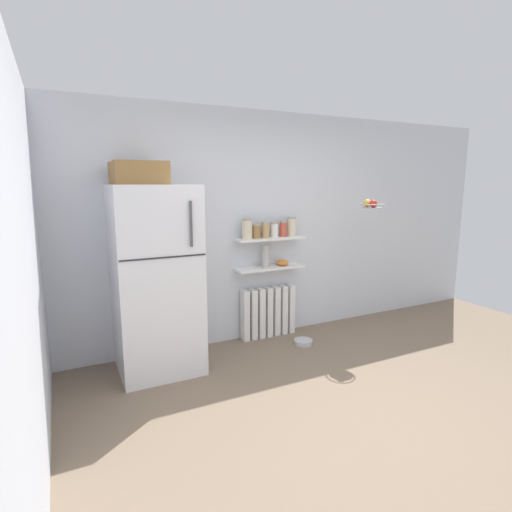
{
  "coord_description": "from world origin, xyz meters",
  "views": [
    {
      "loc": [
        -2.03,
        -2.09,
        1.79
      ],
      "look_at": [
        -0.2,
        1.6,
        1.05
      ],
      "focal_mm": 28.05,
      "sensor_mm": 36.0,
      "label": 1
    }
  ],
  "objects_px": {
    "hanging_fruit_basket": "(372,204)",
    "storage_jar_3": "(274,230)",
    "storage_jar_5": "(292,227)",
    "storage_jar_1": "(256,231)",
    "refrigerator": "(155,275)",
    "radiator": "(268,312)",
    "storage_jar_4": "(283,229)",
    "shelf_bowl": "(282,263)",
    "pet_food_bowl": "(303,342)",
    "vase": "(266,256)",
    "storage_jar_2": "(266,230)",
    "storage_jar_0": "(247,229)"
  },
  "relations": [
    {
      "from": "storage_jar_0",
      "to": "storage_jar_2",
      "type": "distance_m",
      "value": 0.23
    },
    {
      "from": "vase",
      "to": "hanging_fruit_basket",
      "type": "xyz_separation_m",
      "value": [
        1.13,
        -0.45,
        0.58
      ]
    },
    {
      "from": "refrigerator",
      "to": "hanging_fruit_basket",
      "type": "distance_m",
      "value": 2.53
    },
    {
      "from": "vase",
      "to": "shelf_bowl",
      "type": "relative_size",
      "value": 1.72
    },
    {
      "from": "shelf_bowl",
      "to": "pet_food_bowl",
      "type": "height_order",
      "value": "shelf_bowl"
    },
    {
      "from": "radiator",
      "to": "shelf_bowl",
      "type": "height_order",
      "value": "shelf_bowl"
    },
    {
      "from": "storage_jar_5",
      "to": "storage_jar_1",
      "type": "bearing_deg",
      "value": 180.0
    },
    {
      "from": "storage_jar_3",
      "to": "radiator",
      "type": "bearing_deg",
      "value": 152.5
    },
    {
      "from": "storage_jar_2",
      "to": "storage_jar_5",
      "type": "height_order",
      "value": "storage_jar_5"
    },
    {
      "from": "storage_jar_2",
      "to": "shelf_bowl",
      "type": "distance_m",
      "value": 0.46
    },
    {
      "from": "storage_jar_4",
      "to": "shelf_bowl",
      "type": "relative_size",
      "value": 1.2
    },
    {
      "from": "storage_jar_3",
      "to": "storage_jar_5",
      "type": "bearing_deg",
      "value": -0.0
    },
    {
      "from": "storage_jar_4",
      "to": "vase",
      "type": "bearing_deg",
      "value": 180.0
    },
    {
      "from": "vase",
      "to": "shelf_bowl",
      "type": "height_order",
      "value": "vase"
    },
    {
      "from": "storage_jar_5",
      "to": "vase",
      "type": "relative_size",
      "value": 0.86
    },
    {
      "from": "radiator",
      "to": "storage_jar_2",
      "type": "height_order",
      "value": "storage_jar_2"
    },
    {
      "from": "refrigerator",
      "to": "pet_food_bowl",
      "type": "bearing_deg",
      "value": -4.49
    },
    {
      "from": "storage_jar_2",
      "to": "pet_food_bowl",
      "type": "relative_size",
      "value": 0.87
    },
    {
      "from": "storage_jar_0",
      "to": "storage_jar_3",
      "type": "distance_m",
      "value": 0.35
    },
    {
      "from": "storage_jar_2",
      "to": "hanging_fruit_basket",
      "type": "distance_m",
      "value": 1.25
    },
    {
      "from": "refrigerator",
      "to": "storage_jar_5",
      "type": "relative_size",
      "value": 8.89
    },
    {
      "from": "shelf_bowl",
      "to": "hanging_fruit_basket",
      "type": "xyz_separation_m",
      "value": [
        0.91,
        -0.45,
        0.68
      ]
    },
    {
      "from": "storage_jar_0",
      "to": "storage_jar_5",
      "type": "height_order",
      "value": "storage_jar_0"
    },
    {
      "from": "storage_jar_0",
      "to": "shelf_bowl",
      "type": "xyz_separation_m",
      "value": [
        0.46,
        0.0,
        -0.42
      ]
    },
    {
      "from": "shelf_bowl",
      "to": "storage_jar_3",
      "type": "bearing_deg",
      "value": 180.0
    },
    {
      "from": "storage_jar_1",
      "to": "hanging_fruit_basket",
      "type": "bearing_deg",
      "value": -19.91
    },
    {
      "from": "radiator",
      "to": "storage_jar_0",
      "type": "xyz_separation_m",
      "value": [
        -0.29,
        -0.03,
        1.01
      ]
    },
    {
      "from": "refrigerator",
      "to": "radiator",
      "type": "xyz_separation_m",
      "value": [
        1.37,
        0.28,
        -0.64
      ]
    },
    {
      "from": "storage_jar_2",
      "to": "shelf_bowl",
      "type": "height_order",
      "value": "storage_jar_2"
    },
    {
      "from": "storage_jar_0",
      "to": "shelf_bowl",
      "type": "distance_m",
      "value": 0.62
    },
    {
      "from": "radiator",
      "to": "hanging_fruit_basket",
      "type": "xyz_separation_m",
      "value": [
        1.08,
        -0.48,
        1.27
      ]
    },
    {
      "from": "radiator",
      "to": "shelf_bowl",
      "type": "relative_size",
      "value": 4.49
    },
    {
      "from": "refrigerator",
      "to": "shelf_bowl",
      "type": "height_order",
      "value": "refrigerator"
    },
    {
      "from": "shelf_bowl",
      "to": "storage_jar_1",
      "type": "bearing_deg",
      "value": 180.0
    },
    {
      "from": "storage_jar_0",
      "to": "pet_food_bowl",
      "type": "distance_m",
      "value": 1.43
    },
    {
      "from": "shelf_bowl",
      "to": "pet_food_bowl",
      "type": "relative_size",
      "value": 0.72
    },
    {
      "from": "refrigerator",
      "to": "vase",
      "type": "bearing_deg",
      "value": 10.67
    },
    {
      "from": "storage_jar_5",
      "to": "storage_jar_0",
      "type": "bearing_deg",
      "value": 180.0
    },
    {
      "from": "storage_jar_4",
      "to": "hanging_fruit_basket",
      "type": "xyz_separation_m",
      "value": [
        0.9,
        -0.45,
        0.28
      ]
    },
    {
      "from": "hanging_fruit_basket",
      "to": "storage_jar_3",
      "type": "bearing_deg",
      "value": 156.05
    },
    {
      "from": "storage_jar_2",
      "to": "pet_food_bowl",
      "type": "bearing_deg",
      "value": -51.67
    },
    {
      "from": "storage_jar_5",
      "to": "hanging_fruit_basket",
      "type": "relative_size",
      "value": 0.8
    },
    {
      "from": "refrigerator",
      "to": "storage_jar_0",
      "type": "xyz_separation_m",
      "value": [
        1.08,
        0.25,
        0.37
      ]
    },
    {
      "from": "storage_jar_4",
      "to": "storage_jar_5",
      "type": "relative_size",
      "value": 0.81
    },
    {
      "from": "storage_jar_0",
      "to": "pet_food_bowl",
      "type": "xyz_separation_m",
      "value": [
        0.53,
        -0.37,
        -1.28
      ]
    },
    {
      "from": "storage_jar_3",
      "to": "storage_jar_4",
      "type": "height_order",
      "value": "storage_jar_4"
    },
    {
      "from": "storage_jar_2",
      "to": "storage_jar_1",
      "type": "bearing_deg",
      "value": 180.0
    },
    {
      "from": "storage_jar_2",
      "to": "hanging_fruit_basket",
      "type": "height_order",
      "value": "hanging_fruit_basket"
    },
    {
      "from": "storage_jar_2",
      "to": "pet_food_bowl",
      "type": "xyz_separation_m",
      "value": [
        0.3,
        -0.37,
        -1.26
      ]
    },
    {
      "from": "storage_jar_3",
      "to": "hanging_fruit_basket",
      "type": "distance_m",
      "value": 1.15
    }
  ]
}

